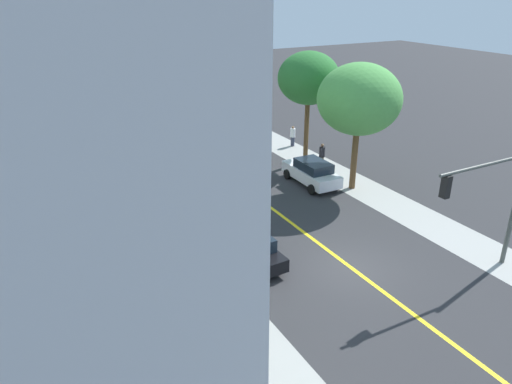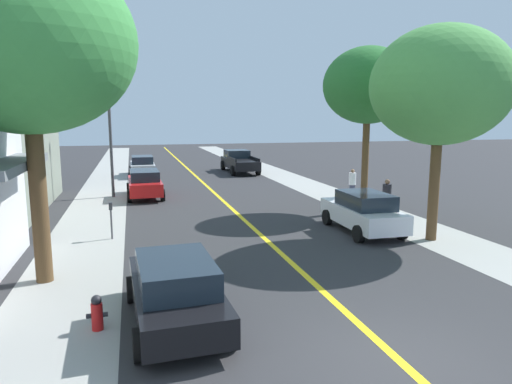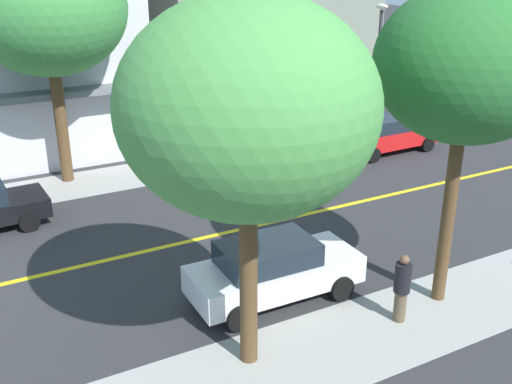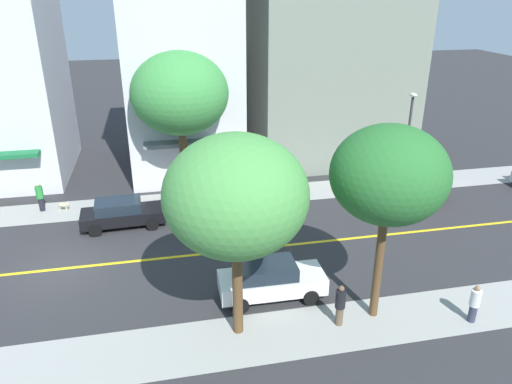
{
  "view_description": "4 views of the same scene",
  "coord_description": "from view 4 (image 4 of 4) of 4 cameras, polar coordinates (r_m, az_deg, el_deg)",
  "views": [
    {
      "loc": [
        -12.54,
        -14.25,
        11.66
      ],
      "look_at": [
        -1.55,
        6.08,
        1.7
      ],
      "focal_mm": 33.93,
      "sensor_mm": 36.0,
      "label": 1
    },
    {
      "loc": [
        -4.63,
        -6.92,
        4.47
      ],
      "look_at": [
        -0.45,
        8.61,
        1.84
      ],
      "focal_mm": 32.28,
      "sensor_mm": 36.0,
      "label": 2
    },
    {
      "loc": [
        15.46,
        2.27,
        8.22
      ],
      "look_at": [
        0.26,
        10.52,
        1.28
      ],
      "focal_mm": 42.47,
      "sensor_mm": 36.0,
      "label": 3
    },
    {
      "loc": [
        20.27,
        4.97,
        11.93
      ],
      "look_at": [
        -2.13,
        9.65,
        2.1
      ],
      "focal_mm": 33.77,
      "sensor_mm": 36.0,
      "label": 4
    }
  ],
  "objects": [
    {
      "name": "ground_plane",
      "position": [
        24.04,
        -22.26,
        -8.45
      ],
      "size": [
        140.0,
        140.0,
        0.0
      ],
      "primitive_type": "plane",
      "color": "#2D2D30"
    },
    {
      "name": "sidewalk_left",
      "position": [
        29.66,
        -20.38,
        -2.02
      ],
      "size": [
        2.79,
        126.0,
        0.01
      ],
      "primitive_type": "cube",
      "color": "#9E9E99",
      "rests_on": "ground"
    },
    {
      "name": "sidewalk_right",
      "position": [
        18.93,
        -25.37,
        -18.51
      ],
      "size": [
        2.79,
        126.0,
        0.01
      ],
      "primitive_type": "cube",
      "color": "#9E9E99",
      "rests_on": "ground"
    },
    {
      "name": "road_centerline_stripe",
      "position": [
        24.04,
        -22.26,
        -8.44
      ],
      "size": [
        0.2,
        126.0,
        0.0
      ],
      "primitive_type": "cube",
      "color": "yellow",
      "rests_on": "ground"
    },
    {
      "name": "tan_rowhouse",
      "position": [
        34.38,
        -8.99,
        14.39
      ],
      "size": [
        11.95,
        7.5,
        13.58
      ],
      "rotation": [
        0.0,
        0.0,
        -1.57
      ],
      "color": "silver",
      "rests_on": "ground"
    },
    {
      "name": "brick_apartment_block",
      "position": [
        36.46,
        8.28,
        15.04
      ],
      "size": [
        10.05,
        11.17,
        13.71
      ],
      "rotation": [
        0.0,
        0.0,
        -1.57
      ],
      "color": "gray",
      "rests_on": "ground"
    },
    {
      "name": "street_tree_left_near",
      "position": [
        27.97,
        -9.02,
        11.43
      ],
      "size": [
        5.52,
        5.52,
        8.71
      ],
      "color": "brown",
      "rests_on": "ground"
    },
    {
      "name": "street_tree_right_corner",
      "position": [
        15.91,
        -2.4,
        -0.47
      ],
      "size": [
        4.9,
        4.9,
        7.64
      ],
      "color": "brown",
      "rests_on": "ground"
    },
    {
      "name": "street_tree_left_far",
      "position": [
        17.31,
        15.48,
        1.92
      ],
      "size": [
        4.14,
        4.14,
        7.67
      ],
      "color": "brown",
      "rests_on": "ground"
    },
    {
      "name": "fire_hydrant",
      "position": [
        28.32,
        -15.1,
        -1.68
      ],
      "size": [
        0.44,
        0.24,
        0.77
      ],
      "color": "red",
      "rests_on": "ground"
    },
    {
      "name": "parking_meter",
      "position": [
        28.55,
        0.2,
        0.53
      ],
      "size": [
        0.12,
        0.18,
        1.38
      ],
      "color": "#4C4C51",
      "rests_on": "ground"
    },
    {
      "name": "street_lamp",
      "position": [
        31.13,
        17.64,
        6.99
      ],
      "size": [
        0.7,
        0.36,
        6.08
      ],
      "color": "#38383D",
      "rests_on": "ground"
    },
    {
      "name": "red_sedan_left_curb",
      "position": [
        30.35,
        17.46,
        0.62
      ],
      "size": [
        2.01,
        4.63,
        1.55
      ],
      "rotation": [
        0.0,
        0.0,
        1.59
      ],
      "color": "red",
      "rests_on": "ground"
    },
    {
      "name": "black_sedan_left_curb",
      "position": [
        26.68,
        -15.58,
        -2.38
      ],
      "size": [
        2.11,
        4.46,
        1.5
      ],
      "rotation": [
        0.0,
        0.0,
        1.61
      ],
      "color": "black",
      "rests_on": "ground"
    },
    {
      "name": "white_sedan_right_curb",
      "position": [
        20.11,
        1.73,
        -10.29
      ],
      "size": [
        2.01,
        4.39,
        1.59
      ],
      "rotation": [
        0.0,
        0.0,
        1.55
      ],
      "color": "silver",
      "rests_on": "ground"
    },
    {
      "name": "pedestrian_white_shirt",
      "position": [
        20.52,
        24.47,
        -11.89
      ],
      "size": [
        0.4,
        0.4,
        1.61
      ],
      "rotation": [
        0.0,
        0.0,
        1.48
      ],
      "color": "#33384C",
      "rests_on": "ground"
    },
    {
      "name": "pedestrian_green_shirt",
      "position": [
        30.03,
        -24.22,
        -0.46
      ],
      "size": [
        0.4,
        0.4,
        1.73
      ],
      "rotation": [
        0.0,
        0.0,
        5.19
      ],
      "color": "black",
      "rests_on": "ground"
    },
    {
      "name": "pedestrian_black_shirt",
      "position": [
        18.83,
        9.94,
        -12.99
      ],
      "size": [
        0.39,
        0.39,
        1.73
      ],
      "rotation": [
        0.0,
        0.0,
        1.6
      ],
      "color": "brown",
      "rests_on": "ground"
    },
    {
      "name": "small_dog",
      "position": [
        29.76,
        -21.85,
        -1.45
      ],
      "size": [
        0.37,
        0.69,
        0.52
      ],
      "rotation": [
        0.0,
        0.0,
        1.33
      ],
      "color": "#C6B28C",
      "rests_on": "ground"
    }
  ]
}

